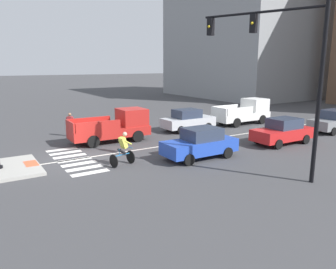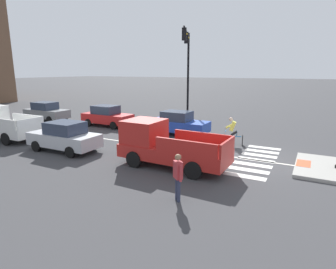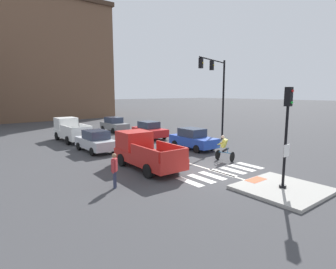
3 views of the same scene
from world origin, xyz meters
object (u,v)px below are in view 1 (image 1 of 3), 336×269
(car_blue_eastbound_mid, at_px, (200,143))
(car_grey_eastbound_distant, at_px, (334,121))
(car_silver_westbound_far, at_px, (188,120))
(pickup_truck_white_westbound_distant, at_px, (245,112))
(pickup_truck_red_westbound_near, at_px, (116,127))
(pedestrian_at_curb_left, at_px, (70,123))
(cyclist, at_px, (123,148))
(traffic_light_mast, at_px, (282,60))
(car_red_eastbound_far, at_px, (283,131))

(car_blue_eastbound_mid, height_order, car_grey_eastbound_distant, same)
(car_silver_westbound_far, relative_size, pickup_truck_white_westbound_distant, 0.81)
(car_silver_westbound_far, xyz_separation_m, car_grey_eastbound_distant, (6.18, 8.98, 0.00))
(pickup_truck_red_westbound_near, bearing_deg, pedestrian_at_curb_left, -144.73)
(car_blue_eastbound_mid, distance_m, car_silver_westbound_far, 7.55)
(car_silver_westbound_far, xyz_separation_m, cyclist, (5.50, -7.89, 0.06))
(car_silver_westbound_far, height_order, pedestrian_at_curb_left, pedestrian_at_curb_left)
(car_silver_westbound_far, height_order, car_grey_eastbound_distant, same)
(traffic_light_mast, height_order, car_silver_westbound_far, traffic_light_mast)
(pickup_truck_red_westbound_near, xyz_separation_m, pedestrian_at_curb_left, (-3.05, -2.15, 0.00))
(pickup_truck_white_westbound_distant, distance_m, cyclist, 14.83)
(car_blue_eastbound_mid, relative_size, cyclist, 2.45)
(pickup_truck_white_westbound_distant, height_order, cyclist, pickup_truck_white_westbound_distant)
(car_red_eastbound_far, relative_size, pickup_truck_white_westbound_distant, 0.81)
(car_grey_eastbound_distant, bearing_deg, cyclist, -92.29)
(cyclist, bearing_deg, car_grey_eastbound_distant, 87.71)
(car_blue_eastbound_mid, bearing_deg, car_grey_eastbound_distant, 91.44)
(traffic_light_mast, bearing_deg, pickup_truck_red_westbound_near, -161.41)
(traffic_light_mast, xyz_separation_m, cyclist, (-5.02, -5.24, -4.25))
(car_blue_eastbound_mid, relative_size, pickup_truck_red_westbound_near, 0.80)
(pickup_truck_red_westbound_near, bearing_deg, car_red_eastbound_far, 53.91)
(cyclist, xyz_separation_m, pedestrian_at_curb_left, (-8.14, -0.31, 0.11))
(traffic_light_mast, xyz_separation_m, pedestrian_at_curb_left, (-13.15, -5.55, -4.14))
(car_silver_westbound_far, height_order, pickup_truck_white_westbound_distant, pickup_truck_white_westbound_distant)
(pickup_truck_red_westbound_near, xyz_separation_m, cyclist, (5.09, -1.84, -0.11))
(car_blue_eastbound_mid, bearing_deg, pedestrian_at_curb_left, -154.44)
(pickup_truck_red_westbound_near, relative_size, pedestrian_at_curb_left, 3.08)
(pickup_truck_white_westbound_distant, bearing_deg, car_red_eastbound_far, -26.94)
(car_blue_eastbound_mid, bearing_deg, car_silver_westbound_far, 149.44)
(car_red_eastbound_far, height_order, car_blue_eastbound_mid, same)
(pickup_truck_red_westbound_near, bearing_deg, car_blue_eastbound_mid, 19.98)
(traffic_light_mast, distance_m, pedestrian_at_curb_left, 14.87)
(car_silver_westbound_far, xyz_separation_m, pickup_truck_white_westbound_distant, (0.12, 5.92, 0.17))
(car_blue_eastbound_mid, height_order, car_silver_westbound_far, same)
(pedestrian_at_curb_left, bearing_deg, car_silver_westbound_far, 72.22)
(traffic_light_mast, distance_m, pickup_truck_red_westbound_near, 11.44)
(car_silver_westbound_far, distance_m, pedestrian_at_curb_left, 8.62)
(pickup_truck_red_westbound_near, relative_size, cyclist, 3.06)
(car_grey_eastbound_distant, bearing_deg, car_red_eastbound_far, -85.32)
(car_silver_westbound_far, bearing_deg, pickup_truck_white_westbound_distant, 88.82)
(pickup_truck_white_westbound_distant, distance_m, pedestrian_at_curb_left, 14.39)
(traffic_light_mast, height_order, pedestrian_at_curb_left, traffic_light_mast)
(car_red_eastbound_far, height_order, cyclist, cyclist)
(car_red_eastbound_far, height_order, pickup_truck_red_westbound_near, pickup_truck_red_westbound_near)
(pickup_truck_white_westbound_distant, bearing_deg, pickup_truck_red_westbound_near, -88.60)
(car_blue_eastbound_mid, distance_m, cyclist, 4.18)
(car_silver_westbound_far, height_order, cyclist, cyclist)
(car_grey_eastbound_distant, distance_m, pedestrian_at_curb_left, 19.31)
(traffic_light_mast, bearing_deg, car_grey_eastbound_distant, 110.48)
(car_red_eastbound_far, bearing_deg, cyclist, -96.52)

